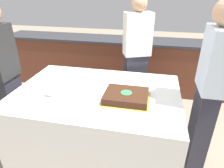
% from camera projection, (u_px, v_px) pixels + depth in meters
% --- Properties ---
extents(ground_plane, '(14.00, 14.00, 0.00)m').
position_uv_depth(ground_plane, '(99.00, 146.00, 2.44)').
color(ground_plane, gray).
extents(back_counter, '(4.40, 0.58, 0.92)m').
position_uv_depth(back_counter, '(122.00, 64.00, 3.69)').
color(back_counter, '#5B2D1E').
rests_on(back_counter, ground_plane).
extents(dining_table, '(1.72, 1.17, 0.76)m').
position_uv_depth(dining_table, '(98.00, 121.00, 2.27)').
color(dining_table, silver).
rests_on(dining_table, ground_plane).
extents(cake, '(0.45, 0.37, 0.08)m').
position_uv_depth(cake, '(126.00, 96.00, 1.93)').
color(cake, gold).
rests_on(cake, dining_table).
extents(plate_stack, '(0.20, 0.20, 0.09)m').
position_uv_depth(plate_stack, '(62.00, 80.00, 2.23)').
color(plate_stack, white).
rests_on(plate_stack, dining_table).
extents(wine_glass, '(0.07, 0.07, 0.20)m').
position_uv_depth(wine_glass, '(52.00, 86.00, 1.92)').
color(wine_glass, white).
rests_on(wine_glass, dining_table).
extents(side_plate_near_cake, '(0.22, 0.22, 0.00)m').
position_uv_depth(side_plate_near_cake, '(125.00, 84.00, 2.23)').
color(side_plate_near_cake, white).
rests_on(side_plate_near_cake, dining_table).
extents(utensil_pile, '(0.13, 0.08, 0.02)m').
position_uv_depth(utensil_pile, '(93.00, 117.00, 1.67)').
color(utensil_pile, white).
rests_on(utensil_pile, dining_table).
extents(person_cutting_cake, '(0.39, 0.31, 1.66)m').
position_uv_depth(person_cutting_cake, '(136.00, 59.00, 2.70)').
color(person_cutting_cake, '#282833').
rests_on(person_cutting_cake, ground_plane).
extents(person_seated_left, '(0.23, 0.32, 1.63)m').
position_uv_depth(person_seated_left, '(5.00, 73.00, 2.25)').
color(person_seated_left, '#282833').
rests_on(person_seated_left, ground_plane).
extents(person_seated_right, '(0.23, 0.36, 1.69)m').
position_uv_depth(person_seated_right, '(209.00, 90.00, 1.84)').
color(person_seated_right, '#282833').
rests_on(person_seated_right, ground_plane).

